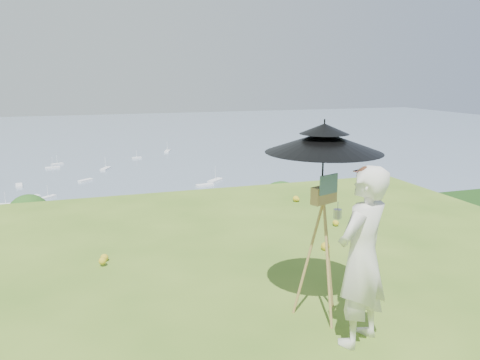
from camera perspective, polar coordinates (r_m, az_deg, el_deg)
name	(u,v)px	position (r m, az deg, el deg)	size (l,w,h in m)	color
shoreline_tier	(106,301)	(87.73, -16.03, -14.02)	(170.00, 28.00, 8.00)	#6D6257
bay_water	(92,150)	(246.48, -17.56, 3.54)	(700.00, 700.00, 0.00)	slate
slope_trees	(109,286)	(42.59, -15.64, -12.37)	(110.00, 50.00, 6.00)	#1E4D17
harbor_town	(104,267)	(85.07, -16.30, -10.09)	(110.00, 22.00, 5.00)	white
moored_boats	(57,185)	(169.11, -21.45, -0.62)	(140.00, 140.00, 0.70)	white
wildflowers	(184,356)	(4.83, -6.82, -20.53)	(10.00, 10.50, 0.12)	gold
painter	(362,257)	(4.87, 14.63, -9.06)	(0.68, 0.45, 1.86)	white
field_easel	(322,247)	(5.32, 9.94, -8.05)	(0.63, 0.63, 1.67)	#AE8E49
sun_umbrella	(323,160)	(5.08, 10.10, 2.39)	(1.26, 1.26, 0.88)	black
painter_cap	(367,171)	(4.62, 15.23, 1.09)	(0.18, 0.22, 0.10)	#CA6E7E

